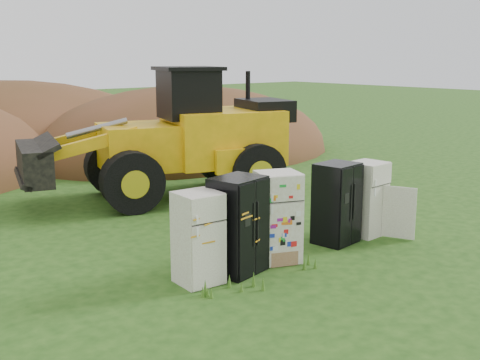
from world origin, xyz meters
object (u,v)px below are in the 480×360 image
object	(u,v)px
fridge_sticker	(278,217)
fridge_black_right	(336,203)
fridge_leftmost	(198,238)
wheel_loader	(157,134)
fridge_open_door	(367,199)
fridge_black_side	(238,225)

from	to	relation	value
fridge_sticker	fridge_black_right	size ratio (longest dim) A/B	1.02
fridge_leftmost	fridge_sticker	bearing A→B (deg)	2.11
fridge_leftmost	fridge_black_right	xyz separation A→B (m)	(3.81, -0.01, 0.05)
fridge_leftmost	wheel_loader	xyz separation A→B (m)	(3.02, 6.13, 1.05)
fridge_black_right	wheel_loader	distance (m)	6.27
fridge_open_door	fridge_black_right	bearing A→B (deg)	173.73
fridge_black_right	fridge_open_door	bearing A→B (deg)	-10.40
fridge_black_right	fridge_open_door	size ratio (longest dim) A/B	1.05
fridge_black_right	wheel_loader	bearing A→B (deg)	89.42
fridge_sticker	wheel_loader	xyz separation A→B (m)	(1.05, 6.18, 0.99)
fridge_sticker	fridge_open_door	world-z (taller)	fridge_sticker
fridge_leftmost	fridge_sticker	distance (m)	1.97
fridge_leftmost	fridge_open_door	bearing A→B (deg)	2.95
fridge_sticker	fridge_open_door	size ratio (longest dim) A/B	1.07
fridge_leftmost	fridge_open_door	xyz separation A→B (m)	(4.83, -0.05, 0.01)
fridge_black_side	fridge_leftmost	bearing A→B (deg)	164.55
fridge_leftmost	fridge_black_side	bearing A→B (deg)	0.82
fridge_open_door	fridge_sticker	bearing A→B (deg)	176.17
wheel_loader	fridge_open_door	bearing A→B (deg)	-57.26
fridge_sticker	fridge_black_side	bearing A→B (deg)	-158.32
fridge_black_side	fridge_black_right	distance (m)	2.90
fridge_leftmost	fridge_open_door	distance (m)	4.83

